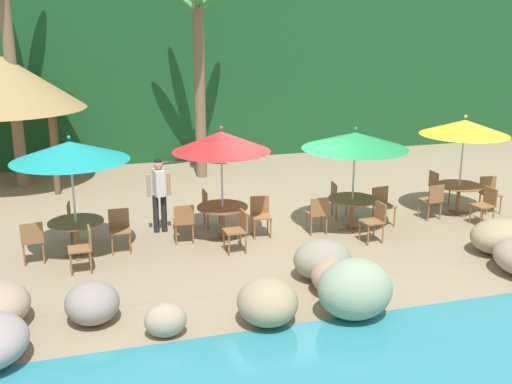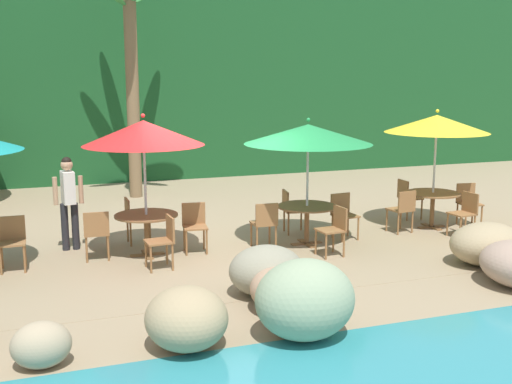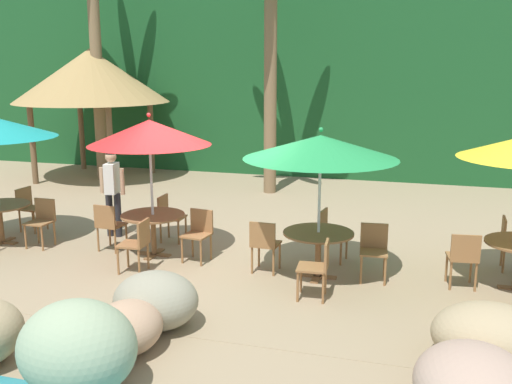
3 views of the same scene
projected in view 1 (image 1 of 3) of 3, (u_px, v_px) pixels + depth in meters
The scene contains 32 objects.
ground_plane at pixel (276, 235), 13.80m from camera, with size 120.00×120.00×0.00m, color #937F60.
terrace_deck at pixel (276, 235), 13.80m from camera, with size 18.00×5.20×0.01m.
foliage_backdrop at pixel (195, 66), 21.27m from camera, with size 28.00×2.40×6.00m.
rock_seawall at pixel (303, 275), 10.82m from camera, with size 16.86×3.08×0.98m.
umbrella_teal at pixel (70, 151), 12.02m from camera, with size 2.29×2.29×2.48m.
dining_table_teal at pixel (76, 227), 12.45m from camera, with size 1.10×1.10×0.74m.
chair_teal_seaward at pixel (120, 227), 12.78m from camera, with size 0.43×0.43×0.87m.
chair_teal_inland at pixel (75, 219), 13.26m from camera, with size 0.46×0.45×0.87m.
chair_teal_left at pixel (32, 239), 12.09m from camera, with size 0.46×0.47×0.87m.
chair_teal_right at pixel (84, 246), 11.73m from camera, with size 0.44×0.44×0.87m.
umbrella_red at pixel (221, 142), 12.99m from camera, with size 2.08×2.08×2.49m.
dining_table_red at pixel (223, 212), 13.42m from camera, with size 1.10×1.10×0.74m.
chair_red_seaward at pixel (261, 213), 13.66m from camera, with size 0.47×0.48×0.87m.
chair_red_inland at pixel (210, 206), 14.20m from camera, with size 0.43×0.43×0.87m.
chair_red_left at pixel (184, 220), 13.19m from camera, with size 0.45×0.46×0.87m.
chair_red_right at pixel (239, 228), 12.71m from camera, with size 0.45×0.44×0.87m.
umbrella_green at pixel (355, 140), 13.58m from camera, with size 2.35×2.35×2.36m.
dining_table_green at pixel (352, 204), 13.98m from camera, with size 1.10×1.10×0.74m.
chair_green_seaward at pixel (382, 203), 14.39m from camera, with size 0.46×0.46×0.87m.
chair_green_inland at pixel (338, 198), 14.81m from camera, with size 0.48×0.48×0.87m.
chair_green_left at pixel (318, 212), 13.72m from camera, with size 0.43×0.44×0.87m.
chair_green_right at pixel (376, 219), 13.28m from camera, with size 0.46×0.45×0.87m.
umbrella_yellow at pixel (465, 127), 14.67m from camera, with size 2.09×2.09×2.45m.
dining_table_yellow at pixel (459, 190), 15.09m from camera, with size 1.10×1.10×0.74m.
chair_yellow_seaward at pixel (489, 191), 15.33m from camera, with size 0.48×0.48×0.87m.
chair_yellow_inland at pixel (437, 185), 15.89m from camera, with size 0.44×0.43×0.87m.
chair_yellow_left at pixel (433, 199), 14.71m from camera, with size 0.47×0.48×0.87m.
chair_yellow_right at pixel (486, 203), 14.39m from camera, with size 0.46×0.46×0.87m.
palm_tree_nearest at pixel (7, 29), 16.53m from camera, with size 2.81×2.88×6.41m.
palm_tree_second at pixel (199, 45), 17.70m from camera, with size 2.98×3.04×5.63m.
palapa_hut at pixel (3, 82), 16.92m from camera, with size 4.37×4.37×3.69m.
waiter_in_white at pixel (159, 190), 13.74m from camera, with size 0.52×0.36×1.70m.
Camera 1 is at (-4.11, -12.34, 4.73)m, focal length 43.63 mm.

